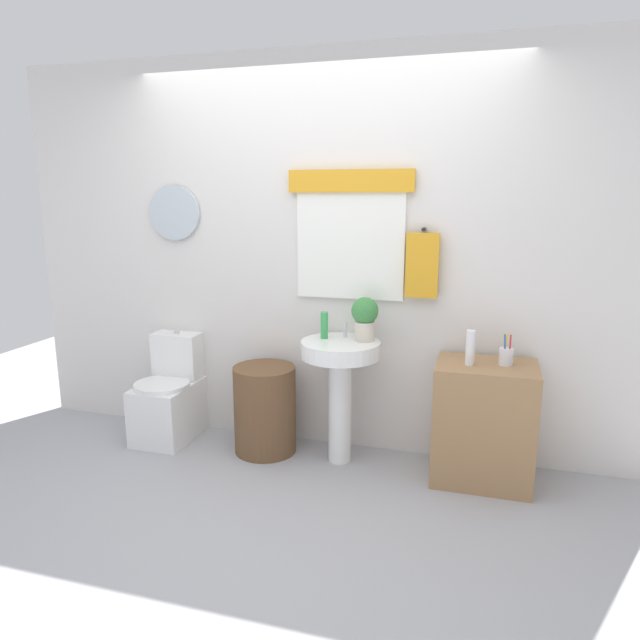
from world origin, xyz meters
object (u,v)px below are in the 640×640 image
potted_plant (365,316)px  toothbrush_cup (506,356)px  soap_bottle (324,325)px  toilet (170,398)px  pedestal_sink (340,373)px  laundry_hamper (265,409)px  lotion_bottle (470,348)px  wooden_cabinet (484,423)px

potted_plant → toothbrush_cup: bearing=-2.7°
potted_plant → soap_bottle: bearing=-177.8°
toilet → pedestal_sink: size_ratio=0.93×
laundry_hamper → lotion_bottle: (1.31, -0.04, 0.54)m
laundry_hamper → toothbrush_cup: 1.59m
potted_plant → toothbrush_cup: 0.87m
toilet → wooden_cabinet: size_ratio=1.03×
potted_plant → lotion_bottle: 0.67m
soap_bottle → pedestal_sink: bearing=-22.6°
laundry_hamper → pedestal_sink: size_ratio=0.74×
toilet → laundry_hamper: 0.74m
lotion_bottle → potted_plant: bearing=171.2°
toilet → toothbrush_cup: (2.25, -0.01, 0.50)m
pedestal_sink → soap_bottle: bearing=157.4°
wooden_cabinet → laundry_hamper: bearing=180.0°
pedestal_sink → soap_bottle: size_ratio=4.72×
soap_bottle → lotion_bottle: 0.91m
laundry_hamper → lotion_bottle: 1.41m
toothbrush_cup → toilet: bearing=179.7°
lotion_bottle → toothbrush_cup: bearing=16.4°
pedestal_sink → lotion_bottle: size_ratio=3.88×
lotion_bottle → laundry_hamper: bearing=178.2°
soap_bottle → potted_plant: potted_plant is taller
pedestal_sink → toilet: bearing=178.5°
wooden_cabinet → potted_plant: bearing=175.4°
pedestal_sink → potted_plant: (0.14, 0.06, 0.36)m
wooden_cabinet → pedestal_sink: bearing=-180.0°
laundry_hamper → wooden_cabinet: 1.41m
potted_plant → toothbrush_cup: (0.85, -0.04, -0.18)m
pedestal_sink → toothbrush_cup: (0.99, 0.02, 0.18)m
wooden_cabinet → lotion_bottle: 0.48m
laundry_hamper → lotion_bottle: bearing=-1.8°
lotion_bottle → toothbrush_cup: lotion_bottle is taller
toilet → laundry_hamper: bearing=-2.6°
toilet → soap_bottle: (1.14, 0.02, 0.60)m
toilet → lotion_bottle: size_ratio=3.62×
pedestal_sink → soap_bottle: (-0.12, 0.05, 0.29)m
pedestal_sink → potted_plant: bearing=23.2°
toilet → soap_bottle: bearing=0.9°
wooden_cabinet → soap_bottle: 1.14m
wooden_cabinet → toothbrush_cup: toothbrush_cup is taller
toilet → potted_plant: 1.55m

